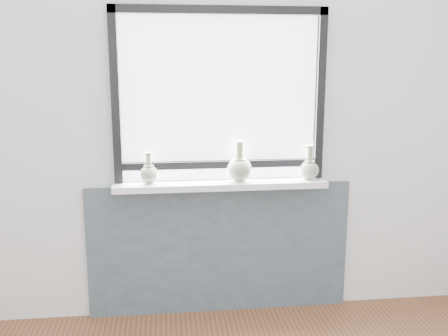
{
  "coord_description": "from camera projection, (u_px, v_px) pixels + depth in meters",
  "views": [
    {
      "loc": [
        -0.33,
        -1.28,
        1.63
      ],
      "look_at": [
        0.0,
        1.55,
        1.02
      ],
      "focal_mm": 40.0,
      "sensor_mm": 36.0,
      "label": 1
    }
  ],
  "objects": [
    {
      "name": "back_wall",
      "position": [
        219.0,
        115.0,
        3.1
      ],
      "size": [
        3.6,
        0.02,
        2.6
      ],
      "primitive_type": "cube",
      "color": "silver",
      "rests_on": "ground"
    },
    {
      "name": "apron_panel",
      "position": [
        220.0,
        249.0,
        3.26
      ],
      "size": [
        1.7,
        0.03,
        0.86
      ],
      "primitive_type": "cube",
      "color": "#4D5965",
      "rests_on": "ground"
    },
    {
      "name": "windowsill",
      "position": [
        221.0,
        185.0,
        3.09
      ],
      "size": [
        1.32,
        0.18,
        0.04
      ],
      "primitive_type": "cube",
      "color": "white",
      "rests_on": "apron_panel"
    },
    {
      "name": "window",
      "position": [
        220.0,
        93.0,
        3.04
      ],
      "size": [
        1.3,
        0.06,
        1.05
      ],
      "color": "black",
      "rests_on": "windowsill"
    },
    {
      "name": "vase_a",
      "position": [
        149.0,
        173.0,
        3.03
      ],
      "size": [
        0.12,
        0.12,
        0.19
      ],
      "rotation": [
        0.0,
        0.0,
        -0.24
      ],
      "color": "gray",
      "rests_on": "windowsill"
    },
    {
      "name": "vase_b",
      "position": [
        239.0,
        168.0,
        3.08
      ],
      "size": [
        0.16,
        0.16,
        0.25
      ],
      "rotation": [
        0.0,
        0.0,
        0.11
      ],
      "color": "gray",
      "rests_on": "windowsill"
    },
    {
      "name": "vase_c",
      "position": [
        309.0,
        168.0,
        3.14
      ],
      "size": [
        0.13,
        0.13,
        0.22
      ],
      "rotation": [
        0.0,
        0.0,
        -0.12
      ],
      "color": "gray",
      "rests_on": "windowsill"
    }
  ]
}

